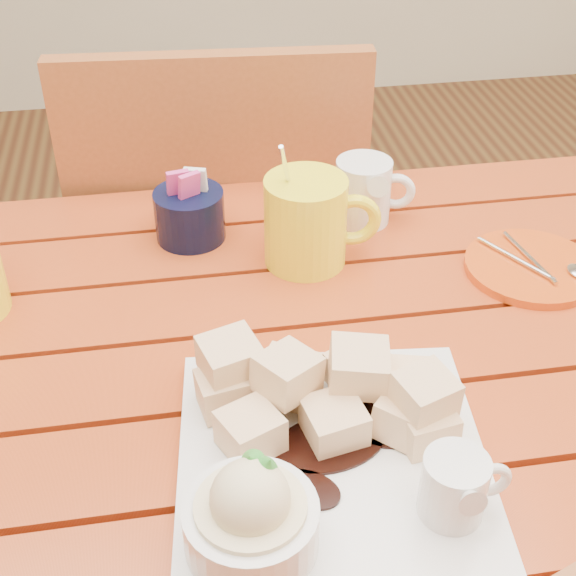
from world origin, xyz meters
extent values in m
cube|color=#A03714|center=(0.00, -0.23, 0.73)|extent=(1.20, 0.11, 0.03)
cube|color=#A03714|center=(0.00, -0.11, 0.73)|extent=(1.20, 0.11, 0.03)
cube|color=#A03714|center=(0.00, 0.00, 0.73)|extent=(1.20, 0.11, 0.03)
cube|color=#A03714|center=(0.00, 0.11, 0.73)|extent=(1.20, 0.11, 0.03)
cube|color=#A03714|center=(0.00, 0.23, 0.73)|extent=(1.20, 0.11, 0.03)
cube|color=#A03714|center=(0.00, 0.34, 0.73)|extent=(1.20, 0.11, 0.03)
cube|color=#A03714|center=(0.00, 0.36, 0.68)|extent=(1.12, 0.04, 0.08)
cylinder|color=#A03714|center=(0.55, 0.35, 0.36)|extent=(0.06, 0.06, 0.72)
cube|color=white|center=(0.02, -0.14, 0.76)|extent=(0.30, 0.30, 0.02)
cube|color=#E79746|center=(-0.07, -0.07, 0.79)|extent=(0.06, 0.06, 0.04)
cube|color=#E79746|center=(-0.05, -0.13, 0.79)|extent=(0.07, 0.07, 0.04)
cube|color=#E79746|center=(0.11, -0.14, 0.79)|extent=(0.06, 0.06, 0.04)
cube|color=#E79746|center=(-0.01, -0.09, 0.82)|extent=(0.07, 0.07, 0.04)
cube|color=#E79746|center=(0.06, -0.09, 0.82)|extent=(0.06, 0.06, 0.04)
cube|color=#E79746|center=(-0.01, -0.06, 0.79)|extent=(0.07, 0.07, 0.04)
cube|color=#E79746|center=(0.11, -0.09, 0.79)|extent=(0.06, 0.06, 0.04)
cube|color=#E79746|center=(0.03, -0.13, 0.79)|extent=(0.06, 0.06, 0.04)
cube|color=#E79746|center=(0.09, -0.13, 0.79)|extent=(0.07, 0.07, 0.04)
cube|color=#E79746|center=(0.06, -0.06, 0.79)|extent=(0.06, 0.06, 0.04)
cube|color=#E79746|center=(-0.06, -0.06, 0.82)|extent=(0.06, 0.06, 0.04)
cube|color=#E79746|center=(0.10, -0.14, 0.82)|extent=(0.06, 0.06, 0.04)
cylinder|color=white|center=(-0.06, -0.23, 0.79)|extent=(0.11, 0.11, 0.04)
cylinder|color=beige|center=(-0.06, -0.23, 0.80)|extent=(0.09, 0.09, 0.03)
sphere|color=beige|center=(-0.06, -0.23, 0.82)|extent=(0.06, 0.06, 0.06)
cone|color=green|center=(-0.05, -0.22, 0.85)|extent=(0.04, 0.04, 0.03)
cone|color=green|center=(-0.06, -0.21, 0.84)|extent=(0.03, 0.03, 0.03)
cylinder|color=white|center=(0.10, -0.22, 0.80)|extent=(0.05, 0.05, 0.06)
cylinder|color=black|center=(0.10, -0.22, 0.82)|extent=(0.04, 0.04, 0.01)
cone|color=white|center=(0.10, -0.25, 0.82)|extent=(0.02, 0.02, 0.03)
torus|color=white|center=(0.14, -0.22, 0.80)|extent=(0.04, 0.01, 0.04)
cylinder|color=yellow|center=(0.06, 0.19, 0.81)|extent=(0.10, 0.10, 0.11)
cylinder|color=black|center=(0.06, 0.19, 0.85)|extent=(0.08, 0.08, 0.01)
torus|color=yellow|center=(0.11, 0.18, 0.81)|extent=(0.07, 0.02, 0.07)
cylinder|color=silver|center=(0.04, 0.20, 0.84)|extent=(0.04, 0.06, 0.15)
cylinder|color=white|center=(0.15, 0.27, 0.79)|extent=(0.07, 0.07, 0.09)
cylinder|color=white|center=(0.15, 0.27, 0.83)|extent=(0.06, 0.06, 0.01)
cone|color=white|center=(0.15, 0.23, 0.82)|extent=(0.03, 0.03, 0.03)
torus|color=white|center=(0.19, 0.27, 0.80)|extent=(0.05, 0.02, 0.05)
cylinder|color=black|center=(-0.08, 0.26, 0.78)|extent=(0.09, 0.09, 0.07)
cube|color=#E43E91|center=(-0.09, 0.26, 0.83)|extent=(0.03, 0.02, 0.04)
cube|color=white|center=(-0.07, 0.27, 0.83)|extent=(0.03, 0.02, 0.04)
cube|color=#E43E91|center=(-0.08, 0.25, 0.83)|extent=(0.03, 0.02, 0.04)
cylinder|color=#D24912|center=(0.32, 0.12, 0.76)|extent=(0.16, 0.16, 0.01)
cylinder|color=silver|center=(0.31, 0.13, 0.76)|extent=(0.06, 0.10, 0.01)
cylinder|color=silver|center=(0.32, 0.13, 0.76)|extent=(0.02, 0.12, 0.01)
cube|color=brown|center=(-0.02, 0.61, 0.46)|extent=(0.47, 0.47, 0.03)
cylinder|color=brown|center=(0.18, 0.79, 0.22)|extent=(0.04, 0.04, 0.44)
cylinder|color=brown|center=(-0.19, 0.82, 0.22)|extent=(0.04, 0.04, 0.44)
cylinder|color=brown|center=(0.16, 0.41, 0.22)|extent=(0.04, 0.04, 0.44)
cylinder|color=brown|center=(-0.22, 0.44, 0.22)|extent=(0.04, 0.04, 0.44)
cube|color=brown|center=(-0.03, 0.41, 0.71)|extent=(0.44, 0.06, 0.46)
camera|label=1|loc=(-0.10, -0.62, 1.31)|focal=50.00mm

